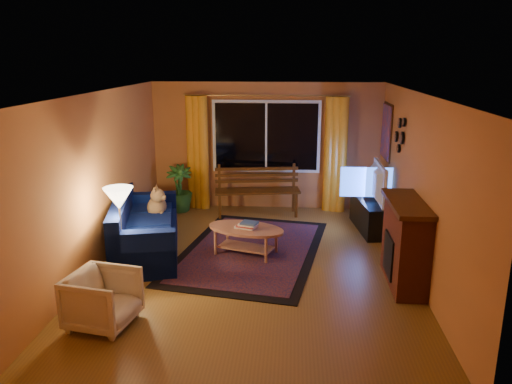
# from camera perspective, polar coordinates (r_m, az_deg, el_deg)

# --- Properties ---
(floor) EXTENTS (4.50, 6.00, 0.02)m
(floor) POSITION_cam_1_polar(r_m,az_deg,el_deg) (7.40, -0.18, -8.56)
(floor) COLOR brown
(floor) RESTS_ON ground
(ceiling) EXTENTS (4.50, 6.00, 0.02)m
(ceiling) POSITION_cam_1_polar(r_m,az_deg,el_deg) (6.78, -0.20, 11.30)
(ceiling) COLOR white
(ceiling) RESTS_ON ground
(wall_back) EXTENTS (4.50, 0.02, 2.50)m
(wall_back) POSITION_cam_1_polar(r_m,az_deg,el_deg) (9.92, 1.19, 5.25)
(wall_back) COLOR #C37338
(wall_back) RESTS_ON ground
(wall_left) EXTENTS (0.02, 6.00, 2.50)m
(wall_left) POSITION_cam_1_polar(r_m,az_deg,el_deg) (7.50, -17.66, 1.21)
(wall_left) COLOR #C37338
(wall_left) RESTS_ON ground
(wall_right) EXTENTS (0.02, 6.00, 2.50)m
(wall_right) POSITION_cam_1_polar(r_m,az_deg,el_deg) (7.18, 18.11, 0.55)
(wall_right) COLOR #C37338
(wall_right) RESTS_ON ground
(window) EXTENTS (2.00, 0.02, 1.30)m
(window) POSITION_cam_1_polar(r_m,az_deg,el_deg) (9.83, 1.17, 6.33)
(window) COLOR black
(window) RESTS_ON wall_back
(curtain_rod) EXTENTS (3.20, 0.03, 0.03)m
(curtain_rod) POSITION_cam_1_polar(r_m,az_deg,el_deg) (9.69, 1.18, 10.97)
(curtain_rod) COLOR #BF8C3F
(curtain_rod) RESTS_ON wall_back
(curtain_left) EXTENTS (0.36, 0.36, 2.24)m
(curtain_left) POSITION_cam_1_polar(r_m,az_deg,el_deg) (9.98, -6.64, 4.46)
(curtain_left) COLOR orange
(curtain_left) RESTS_ON ground
(curtain_right) EXTENTS (0.36, 0.36, 2.24)m
(curtain_right) POSITION_cam_1_polar(r_m,az_deg,el_deg) (9.84, 9.04, 4.21)
(curtain_right) COLOR orange
(curtain_right) RESTS_ON ground
(bench) EXTENTS (1.66, 0.71, 0.48)m
(bench) POSITION_cam_1_polar(r_m,az_deg,el_deg) (9.61, 0.17, -1.27)
(bench) COLOR #3A1D07
(bench) RESTS_ON ground
(potted_plant) EXTENTS (0.62, 0.62, 0.92)m
(potted_plant) POSITION_cam_1_polar(r_m,az_deg,el_deg) (9.92, -8.80, 0.40)
(potted_plant) COLOR #235B1E
(potted_plant) RESTS_ON ground
(sofa) EXTENTS (1.39, 2.31, 0.87)m
(sofa) POSITION_cam_1_polar(r_m,az_deg,el_deg) (7.93, -12.46, -3.82)
(sofa) COLOR #040C39
(sofa) RESTS_ON ground
(dog) EXTENTS (0.47, 0.53, 0.47)m
(dog) POSITION_cam_1_polar(r_m,az_deg,el_deg) (8.29, -11.28, -1.22)
(dog) COLOR brown
(dog) RESTS_ON sofa
(armchair) EXTENTS (0.76, 0.80, 0.71)m
(armchair) POSITION_cam_1_polar(r_m,az_deg,el_deg) (6.02, -17.12, -11.37)
(armchair) COLOR beige
(armchair) RESTS_ON ground
(floor_lamp) EXTENTS (0.22, 0.22, 1.27)m
(floor_lamp) POSITION_cam_1_polar(r_m,az_deg,el_deg) (7.07, -15.14, -4.67)
(floor_lamp) COLOR #BF8C3F
(floor_lamp) RESTS_ON ground
(rug) EXTENTS (2.57, 3.53, 0.02)m
(rug) POSITION_cam_1_polar(r_m,az_deg,el_deg) (7.94, -0.63, -6.69)
(rug) COLOR maroon
(rug) RESTS_ON ground
(coffee_table) EXTENTS (1.53, 1.53, 0.44)m
(coffee_table) POSITION_cam_1_polar(r_m,az_deg,el_deg) (7.74, -1.15, -5.62)
(coffee_table) COLOR #B06D51
(coffee_table) RESTS_ON ground
(tv_console) EXTENTS (0.59, 1.34, 0.54)m
(tv_console) POSITION_cam_1_polar(r_m,az_deg,el_deg) (9.03, 12.96, -2.59)
(tv_console) COLOR black
(tv_console) RESTS_ON ground
(television) EXTENTS (0.15, 1.14, 0.66)m
(television) POSITION_cam_1_polar(r_m,az_deg,el_deg) (8.87, 13.19, 1.09)
(television) COLOR black
(television) RESTS_ON tv_console
(fireplace) EXTENTS (0.40, 1.20, 1.10)m
(fireplace) POSITION_cam_1_polar(r_m,az_deg,el_deg) (6.96, 16.70, -5.83)
(fireplace) COLOR maroon
(fireplace) RESTS_ON ground
(mirror_cluster) EXTENTS (0.06, 0.60, 0.56)m
(mirror_cluster) POSITION_cam_1_polar(r_m,az_deg,el_deg) (8.30, 16.04, 6.52)
(mirror_cluster) COLOR black
(mirror_cluster) RESTS_ON wall_right
(painting) EXTENTS (0.04, 0.76, 0.96)m
(painting) POSITION_cam_1_polar(r_m,az_deg,el_deg) (9.44, 14.67, 6.70)
(painting) COLOR #D24527
(painting) RESTS_ON wall_right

